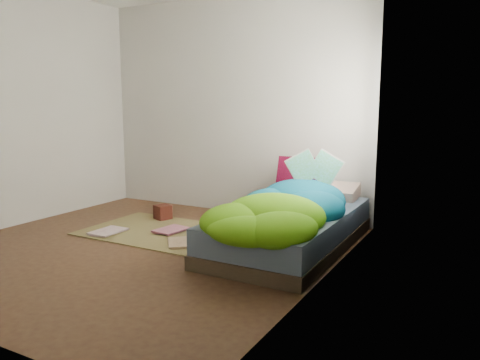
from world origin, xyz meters
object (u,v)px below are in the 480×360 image
Objects in this scene: floor_book_a at (99,230)px; floor_book_b at (162,228)px; bed at (291,229)px; pillow_magenta at (297,177)px; open_book at (315,158)px; wooden_box at (163,212)px.

floor_book_b is at bearing 34.42° from floor_book_a.
bed is 4.75× the size of pillow_magenta.
pillow_magenta reaches higher than floor_book_a.
pillow_magenta is 1.20× the size of floor_book_a.
pillow_magenta reaches higher than bed.
open_book is at bearing 74.14° from bed.
open_book reaches higher than floor_book_a.
wooden_box reaches higher than floor_book_a.
pillow_magenta is 0.95× the size of open_book.
pillow_magenta is 1.25× the size of floor_book_b.
bed is 5.70× the size of floor_book_a.
floor_book_b is at bearing -52.59° from wooden_box.
pillow_magenta is at bearing 107.78° from bed.
bed is 5.96× the size of floor_book_b.
floor_book_a is (-2.04, -0.84, -0.79)m from open_book.
wooden_box is at bearing 165.69° from open_book.
open_book is (0.32, -0.36, 0.26)m from pillow_magenta.
pillow_magenta is at bearing 34.98° from floor_book_a.
wooden_box is at bearing 71.88° from floor_book_a.
open_book is (0.10, 0.34, 0.65)m from bed.
pillow_magenta is 2.16m from floor_book_a.
open_book reaches higher than wooden_box.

